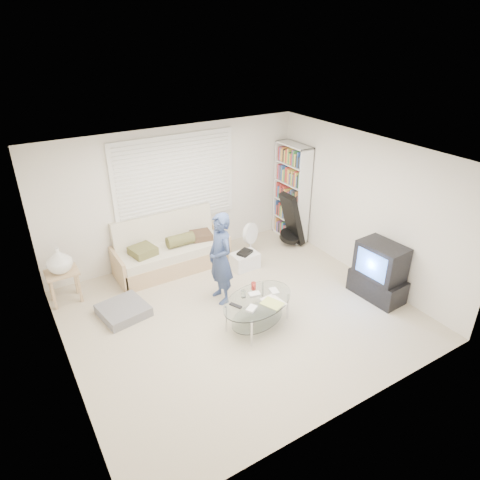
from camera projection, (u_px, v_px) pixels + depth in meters
ground at (239, 314)px, 6.69m from camera, size 5.00×5.00×0.00m
room_shell at (222, 208)px, 6.31m from camera, size 5.02×4.52×2.51m
window_blinds at (176, 180)px, 7.66m from camera, size 2.32×0.08×1.62m
futon_sofa at (171, 252)px, 7.82m from camera, size 2.05×0.83×1.00m
grey_floor_pillow at (123, 310)px, 6.65m from camera, size 0.77×0.77×0.15m
side_table at (59, 262)px, 6.68m from camera, size 0.49×0.40×0.98m
bookshelf at (292, 193)px, 8.67m from camera, size 0.31×0.83×1.98m
guitar_case at (292, 223)px, 8.53m from camera, size 0.46×0.42×1.10m
floor_fan at (250, 237)px, 8.21m from camera, size 0.43×0.28×0.69m
storage_bin at (245, 260)px, 7.89m from camera, size 0.49×0.35×0.34m
tv_unit at (379, 272)px, 6.92m from camera, size 0.54×0.91×0.96m
coffee_table at (258, 304)px, 6.30m from camera, size 1.41×1.11×0.58m
standing_person at (220, 259)px, 6.71m from camera, size 0.38×0.56×1.53m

